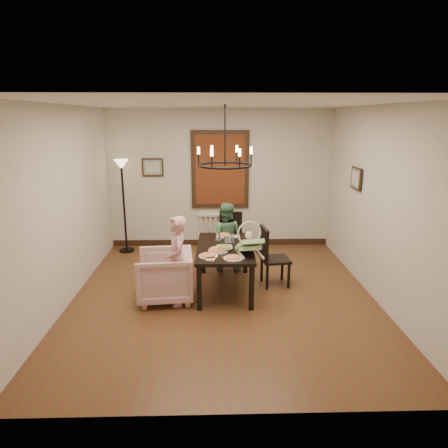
{
  "coord_description": "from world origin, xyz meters",
  "views": [
    {
      "loc": [
        -0.14,
        -5.56,
        2.63
      ],
      "look_at": [
        0.02,
        0.3,
        1.05
      ],
      "focal_mm": 32.0,
      "sensor_mm": 36.0,
      "label": 1
    }
  ],
  "objects_px": {
    "chair_right": "(275,256)",
    "seated_man": "(225,242)",
    "chair_far": "(229,239)",
    "elderly_woman": "(177,268)",
    "armchair": "(165,276)",
    "floor_lamp": "(124,208)",
    "dining_table": "(225,252)",
    "drinking_glass": "(226,241)",
    "baby_bouncer": "(249,243)"
  },
  "relations": [
    {
      "from": "armchair",
      "to": "seated_man",
      "type": "distance_m",
      "value": 1.5
    },
    {
      "from": "armchair",
      "to": "elderly_woman",
      "type": "relative_size",
      "value": 0.75
    },
    {
      "from": "armchair",
      "to": "elderly_woman",
      "type": "bearing_deg",
      "value": 49.15
    },
    {
      "from": "chair_right",
      "to": "seated_man",
      "type": "bearing_deg",
      "value": 41.3
    },
    {
      "from": "elderly_woman",
      "to": "drinking_glass",
      "type": "xyz_separation_m",
      "value": [
        0.71,
        0.5,
        0.24
      ]
    },
    {
      "from": "chair_right",
      "to": "floor_lamp",
      "type": "height_order",
      "value": "floor_lamp"
    },
    {
      "from": "chair_right",
      "to": "armchair",
      "type": "bearing_deg",
      "value": 98.34
    },
    {
      "from": "chair_right",
      "to": "drinking_glass",
      "type": "distance_m",
      "value": 0.85
    },
    {
      "from": "dining_table",
      "to": "chair_far",
      "type": "height_order",
      "value": "chair_far"
    },
    {
      "from": "dining_table",
      "to": "elderly_woman",
      "type": "height_order",
      "value": "elderly_woman"
    },
    {
      "from": "armchair",
      "to": "floor_lamp",
      "type": "bearing_deg",
      "value": -160.18
    },
    {
      "from": "chair_far",
      "to": "baby_bouncer",
      "type": "distance_m",
      "value": 1.56
    },
    {
      "from": "chair_far",
      "to": "floor_lamp",
      "type": "distance_m",
      "value": 2.23
    },
    {
      "from": "seated_man",
      "to": "drinking_glass",
      "type": "height_order",
      "value": "seated_man"
    },
    {
      "from": "armchair",
      "to": "dining_table",
      "type": "bearing_deg",
      "value": 104.42
    },
    {
      "from": "elderly_woman",
      "to": "floor_lamp",
      "type": "xyz_separation_m",
      "value": [
        -1.24,
        2.37,
        0.36
      ]
    },
    {
      "from": "baby_bouncer",
      "to": "chair_right",
      "type": "bearing_deg",
      "value": 38.14
    },
    {
      "from": "elderly_woman",
      "to": "seated_man",
      "type": "relative_size",
      "value": 1.07
    },
    {
      "from": "armchair",
      "to": "baby_bouncer",
      "type": "bearing_deg",
      "value": 82.64
    },
    {
      "from": "elderly_woman",
      "to": "chair_far",
      "type": "bearing_deg",
      "value": 142.53
    },
    {
      "from": "elderly_woman",
      "to": "floor_lamp",
      "type": "relative_size",
      "value": 0.6
    },
    {
      "from": "chair_right",
      "to": "floor_lamp",
      "type": "xyz_separation_m",
      "value": [
        -2.74,
        1.74,
        0.41
      ]
    },
    {
      "from": "seated_man",
      "to": "baby_bouncer",
      "type": "height_order",
      "value": "baby_bouncer"
    },
    {
      "from": "chair_right",
      "to": "drinking_glass",
      "type": "relative_size",
      "value": 6.54
    },
    {
      "from": "dining_table",
      "to": "elderly_woman",
      "type": "xyz_separation_m",
      "value": [
        -0.69,
        -0.47,
        -0.08
      ]
    },
    {
      "from": "chair_right",
      "to": "baby_bouncer",
      "type": "bearing_deg",
      "value": 130.9
    },
    {
      "from": "chair_right",
      "to": "armchair",
      "type": "xyz_separation_m",
      "value": [
        -1.71,
        -0.48,
        -0.12
      ]
    },
    {
      "from": "seated_man",
      "to": "drinking_glass",
      "type": "distance_m",
      "value": 0.86
    },
    {
      "from": "elderly_woman",
      "to": "baby_bouncer",
      "type": "xyz_separation_m",
      "value": [
        1.03,
        0.1,
        0.33
      ]
    },
    {
      "from": "elderly_woman",
      "to": "seated_man",
      "type": "xyz_separation_m",
      "value": [
        0.72,
        1.31,
        -0.04
      ]
    },
    {
      "from": "chair_far",
      "to": "armchair",
      "type": "bearing_deg",
      "value": -115.15
    },
    {
      "from": "dining_table",
      "to": "armchair",
      "type": "bearing_deg",
      "value": -159.3
    },
    {
      "from": "dining_table",
      "to": "floor_lamp",
      "type": "xyz_separation_m",
      "value": [
        -1.93,
        1.9,
        0.28
      ]
    },
    {
      "from": "drinking_glass",
      "to": "floor_lamp",
      "type": "distance_m",
      "value": 2.71
    },
    {
      "from": "chair_far",
      "to": "elderly_woman",
      "type": "bearing_deg",
      "value": -107.01
    },
    {
      "from": "chair_far",
      "to": "chair_right",
      "type": "bearing_deg",
      "value": -44.13
    },
    {
      "from": "armchair",
      "to": "baby_bouncer",
      "type": "relative_size",
      "value": 1.6
    },
    {
      "from": "floor_lamp",
      "to": "dining_table",
      "type": "bearing_deg",
      "value": -44.59
    },
    {
      "from": "chair_right",
      "to": "elderly_woman",
      "type": "relative_size",
      "value": 0.9
    },
    {
      "from": "chair_far",
      "to": "baby_bouncer",
      "type": "height_order",
      "value": "baby_bouncer"
    },
    {
      "from": "dining_table",
      "to": "floor_lamp",
      "type": "bearing_deg",
      "value": 136.52
    },
    {
      "from": "chair_right",
      "to": "seated_man",
      "type": "xyz_separation_m",
      "value": [
        -0.78,
        0.68,
        0.02
      ]
    },
    {
      "from": "baby_bouncer",
      "to": "drinking_glass",
      "type": "relative_size",
      "value": 3.41
    },
    {
      "from": "dining_table",
      "to": "chair_right",
      "type": "distance_m",
      "value": 0.84
    },
    {
      "from": "baby_bouncer",
      "to": "chair_far",
      "type": "bearing_deg",
      "value": 88.52
    },
    {
      "from": "baby_bouncer",
      "to": "drinking_glass",
      "type": "xyz_separation_m",
      "value": [
        -0.32,
        0.4,
        -0.09
      ]
    },
    {
      "from": "chair_right",
      "to": "drinking_glass",
      "type": "xyz_separation_m",
      "value": [
        -0.79,
        -0.13,
        0.29
      ]
    },
    {
      "from": "elderly_woman",
      "to": "dining_table",
      "type": "bearing_deg",
      "value": 113.41
    },
    {
      "from": "baby_bouncer",
      "to": "floor_lamp",
      "type": "bearing_deg",
      "value": 124.89
    },
    {
      "from": "seated_man",
      "to": "chair_far",
      "type": "bearing_deg",
      "value": -93.77
    }
  ]
}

